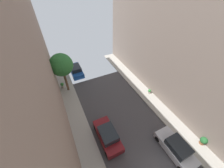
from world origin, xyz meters
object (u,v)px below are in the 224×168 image
at_px(parked_car_left_2, 108,135).
at_px(parked_car_left_3, 76,70).
at_px(parked_car_right_2, 176,148).
at_px(potted_plant_2, 204,141).
at_px(street_tree_0, 61,65).
at_px(potted_plant_0, 149,91).
at_px(potted_plant_1, 62,85).

distance_m(parked_car_left_2, parked_car_left_3, 13.02).
distance_m(parked_car_left_2, parked_car_right_2, 6.76).
bearing_deg(parked_car_left_3, potted_plant_2, -64.49).
distance_m(parked_car_left_3, street_tree_0, 5.59).
height_order(parked_car_right_2, street_tree_0, street_tree_0).
bearing_deg(street_tree_0, potted_plant_2, -53.19).
xyz_separation_m(parked_car_left_3, potted_plant_2, (8.48, -17.78, -0.04)).
height_order(parked_car_right_2, potted_plant_0, parked_car_right_2).
bearing_deg(potted_plant_1, parked_car_right_2, -60.25).
bearing_deg(potted_plant_0, parked_car_left_2, -156.71).
xyz_separation_m(parked_car_left_2, street_tree_0, (-2.15, 9.45, 3.73)).
xyz_separation_m(parked_car_left_2, parked_car_left_3, (0.00, 13.02, 0.00)).
bearing_deg(street_tree_0, parked_car_left_2, -77.19).
height_order(street_tree_0, potted_plant_2, street_tree_0).
distance_m(parked_car_right_2, potted_plant_2, 3.16).
bearing_deg(potted_plant_1, potted_plant_0, -31.50).
height_order(parked_car_left_3, potted_plant_0, parked_car_left_3).
bearing_deg(potted_plant_0, parked_car_right_2, -110.32).
bearing_deg(potted_plant_0, potted_plant_1, 148.50).
relative_size(parked_car_right_2, street_tree_0, 0.72).
relative_size(street_tree_0, potted_plant_0, 8.37).
distance_m(parked_car_right_2, street_tree_0, 15.92).
xyz_separation_m(parked_car_left_3, parked_car_right_2, (5.40, -17.08, 0.00)).
distance_m(potted_plant_1, potted_plant_2, 18.81).
bearing_deg(potted_plant_2, parked_car_left_2, 150.71).
relative_size(parked_car_left_3, parked_car_right_2, 1.00).
bearing_deg(potted_plant_2, street_tree_0, 126.81).
xyz_separation_m(parked_car_left_2, potted_plant_2, (8.48, -4.76, -0.04)).
xyz_separation_m(parked_car_left_2, potted_plant_0, (8.21, 3.54, -0.19)).
xyz_separation_m(street_tree_0, potted_plant_0, (10.36, -5.91, -3.93)).
relative_size(parked_car_left_2, potted_plant_2, 4.38).
bearing_deg(potted_plant_0, potted_plant_2, -88.14).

